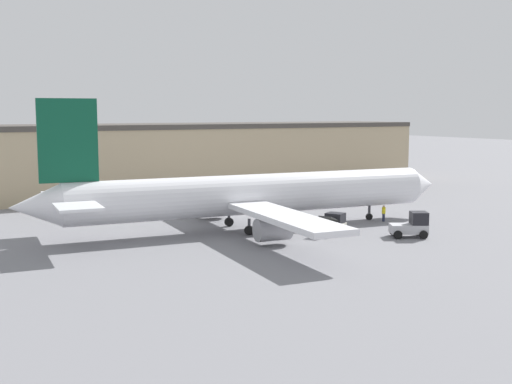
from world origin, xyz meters
TOP-DOWN VIEW (x-y plane):
  - ground_plane at (0.00, 0.00)m, footprint 400.00×400.00m
  - terminal_building at (12.35, 33.73)m, footprint 68.82×13.74m
  - airplane at (-1.07, 0.12)m, footprint 45.44×37.41m
  - ground_crew_worker at (14.16, -3.09)m, footprint 0.39×0.39m
  - baggage_tug at (10.47, -11.10)m, footprint 3.86×3.43m
  - belt_loader_truck at (5.18, -5.81)m, footprint 3.71×3.22m

SIDE VIEW (x-z plane):
  - ground_plane at x=0.00m, z-range 0.00..0.00m
  - belt_loader_truck at x=5.18m, z-range -0.05..1.91m
  - ground_crew_worker at x=14.16m, z-range 0.06..1.84m
  - baggage_tug at x=10.47m, z-range -0.09..2.32m
  - airplane at x=-1.07m, z-range -2.91..9.99m
  - terminal_building at x=12.35m, z-range 0.01..10.00m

